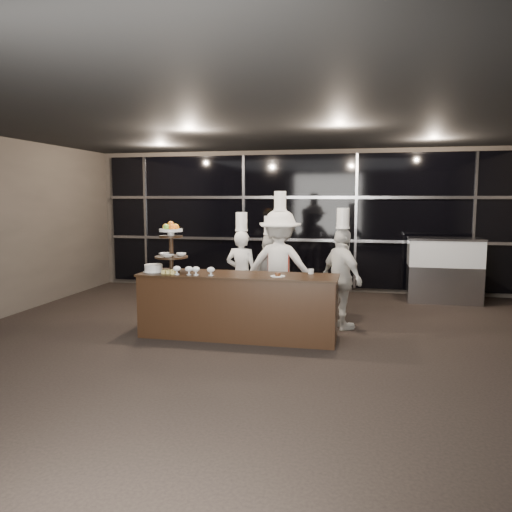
% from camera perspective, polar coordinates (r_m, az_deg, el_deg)
% --- Properties ---
extents(room, '(10.00, 10.00, 10.00)m').
position_cam_1_polar(room, '(5.84, -1.32, 1.73)').
color(room, black).
rests_on(room, ground).
extents(window_wall, '(8.60, 0.10, 2.80)m').
position_cam_1_polar(window_wall, '(10.69, 4.89, 4.03)').
color(window_wall, black).
rests_on(window_wall, ground).
extents(buffet_counter, '(2.84, 0.74, 0.92)m').
position_cam_1_polar(buffet_counter, '(7.19, -2.07, -5.66)').
color(buffet_counter, black).
rests_on(buffet_counter, ground).
extents(display_stand, '(0.48, 0.48, 0.74)m').
position_cam_1_polar(display_stand, '(7.36, -9.67, 1.43)').
color(display_stand, black).
rests_on(display_stand, buffet_counter).
extents(compotes, '(0.61, 0.11, 0.12)m').
position_cam_1_polar(compotes, '(7.05, -7.21, -1.52)').
color(compotes, silver).
rests_on(compotes, buffet_counter).
extents(layer_cake, '(0.30, 0.30, 0.11)m').
position_cam_1_polar(layer_cake, '(7.46, -11.63, -1.38)').
color(layer_cake, white).
rests_on(layer_cake, buffet_counter).
extents(pastry_squares, '(0.20, 0.13, 0.05)m').
position_cam_1_polar(pastry_squares, '(7.24, -9.87, -1.78)').
color(pastry_squares, '#D9C76A').
rests_on(pastry_squares, buffet_counter).
extents(small_plate, '(0.20, 0.20, 0.05)m').
position_cam_1_polar(small_plate, '(6.88, 2.51, -2.25)').
color(small_plate, white).
rests_on(small_plate, buffet_counter).
extents(chef_cup, '(0.08, 0.08, 0.07)m').
position_cam_1_polar(chef_cup, '(7.17, 6.30, -1.76)').
color(chef_cup, white).
rests_on(chef_cup, buffet_counter).
extents(display_case, '(1.36, 0.60, 1.24)m').
position_cam_1_polar(display_case, '(10.16, 20.73, -1.16)').
color(display_case, '#A5A5AA').
rests_on(display_case, ground).
extents(chef_a, '(0.57, 0.40, 1.76)m').
position_cam_1_polar(chef_a, '(8.27, -1.66, -1.88)').
color(chef_a, white).
rests_on(chef_a, ground).
extents(chef_b, '(0.84, 0.77, 1.70)m').
position_cam_1_polar(chef_b, '(8.25, 1.57, -2.23)').
color(chef_b, silver).
rests_on(chef_b, ground).
extents(chef_c, '(1.19, 0.72, 2.10)m').
position_cam_1_polar(chef_c, '(8.02, 2.73, -1.13)').
color(chef_c, silver).
rests_on(chef_c, ground).
extents(chef_d, '(0.86, 0.94, 1.85)m').
position_cam_1_polar(chef_d, '(7.69, 9.78, -2.45)').
color(chef_d, silver).
rests_on(chef_d, ground).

